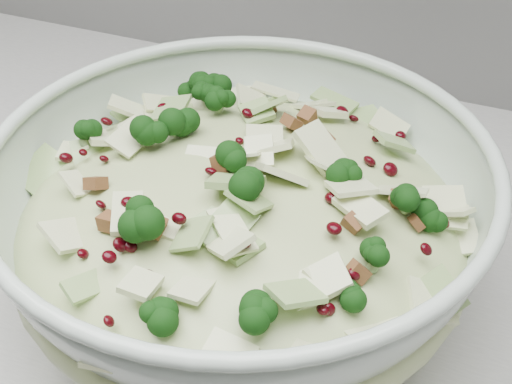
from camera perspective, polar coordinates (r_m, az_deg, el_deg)
mixing_bowl at (r=0.52m, az=-1.13°, el=-2.89°), size 0.38×0.38×0.14m
salad at (r=0.51m, az=-1.17°, el=-0.92°), size 0.37×0.37×0.14m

